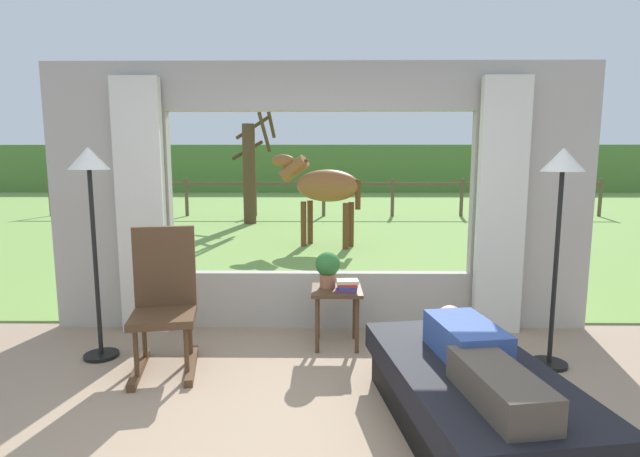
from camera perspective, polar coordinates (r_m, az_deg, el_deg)
The scene contains 16 objects.
back_wall_with_window at distance 4.68m, azimuth 0.06°, elevation 3.21°, with size 5.20×0.12×2.55m.
curtain_panel_left at distance 4.86m, azimuth -20.32°, elevation 2.31°, with size 0.44×0.10×2.40m, color silver.
curtain_panel_right at distance 4.83m, azimuth 20.55°, elevation 2.27°, with size 0.44×0.10×2.40m, color silver.
outdoor_pasture_lawn at distance 15.64m, azimuth 0.45°, elevation 2.07°, with size 36.00×21.68×0.02m, color #759E47.
distant_hill_ridge at distance 25.40m, azimuth 0.52°, elevation 7.06°, with size 36.00×2.00×2.40m, color #568138.
recliner_sofa at distance 3.23m, azimuth 17.31°, elevation -18.50°, with size 1.15×1.82×0.42m.
reclining_person at distance 3.07m, azimuth 17.83°, elevation -13.82°, with size 0.43×1.44×0.22m.
rocking_chair at distance 4.07m, azimuth -17.85°, elevation -8.02°, with size 0.58×0.76×1.12m.
side_table at distance 4.32m, azimuth 1.98°, elevation -8.32°, with size 0.44×0.44×0.52m.
potted_plant at distance 4.31m, azimuth 0.91°, elevation -4.56°, with size 0.22×0.22×0.32m.
book_stack at distance 4.23m, azimuth 3.21°, elevation -6.70°, with size 0.21×0.16×0.09m.
floor_lamp_left at distance 4.31m, azimuth -25.41°, elevation 4.19°, with size 0.32×0.32×1.75m.
floor_lamp_right at distance 4.16m, azimuth 26.50°, elevation 3.88°, with size 0.32×0.32×1.74m.
horse at distance 9.11m, azimuth 0.38°, elevation 4.98°, with size 1.80×1.00×1.73m.
pasture_tree at distance 12.55m, azimuth -8.17°, elevation 7.01°, with size 1.14×1.18×3.33m.
pasture_fence_line at distance 14.08m, azimuth 0.43°, elevation 4.40°, with size 16.10×0.10×1.10m.
Camera 1 is at (0.05, -2.40, 1.65)m, focal length 27.18 mm.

